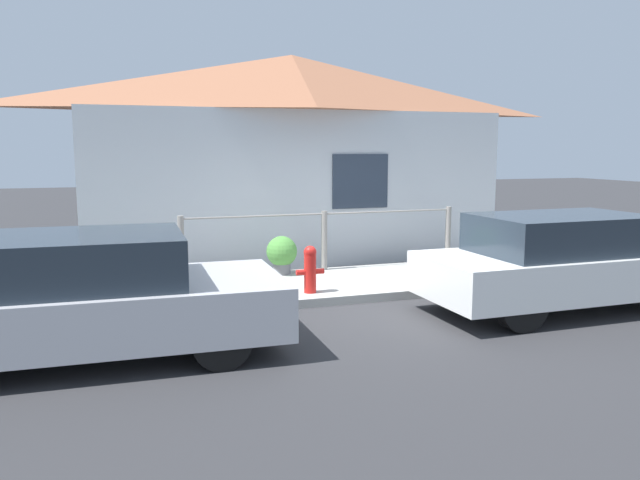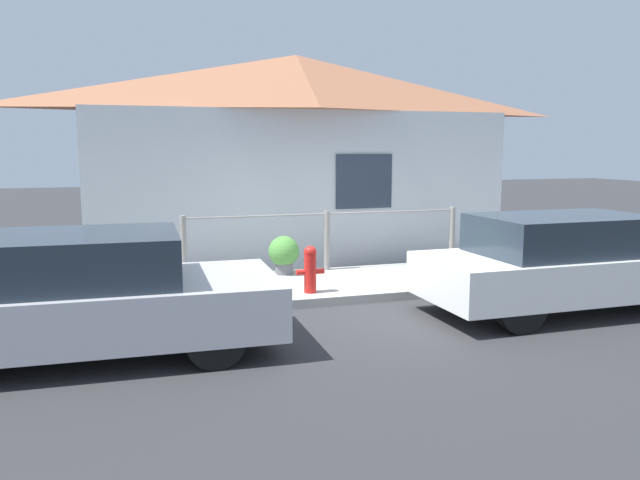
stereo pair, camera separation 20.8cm
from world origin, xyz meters
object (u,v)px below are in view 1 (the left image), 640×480
fire_hydrant (310,268)px  car_left (86,296)px  potted_plant_corner (473,254)px  car_right (566,262)px  potted_plant_near_hydrant (282,253)px  potted_plant_by_fence (75,268)px

fire_hydrant → car_left: bearing=-152.2°
potted_plant_corner → fire_hydrant: bearing=-165.9°
car_right → potted_plant_corner: bearing=87.9°
fire_hydrant → potted_plant_corner: (3.22, 0.81, -0.10)m
car_right → potted_plant_near_hydrant: size_ratio=6.47×
car_left → fire_hydrant: 3.36m
potted_plant_near_hydrant → potted_plant_corner: bearing=-10.7°
fire_hydrant → potted_plant_by_fence: fire_hydrant is taller
car_left → fire_hydrant: car_left is taller
potted_plant_near_hydrant → potted_plant_by_fence: 3.18m
car_left → potted_plant_near_hydrant: bearing=47.1°
car_right → potted_plant_by_fence: bearing=156.6°
car_left → potted_plant_near_hydrant: size_ratio=6.43×
car_right → potted_plant_near_hydrant: 4.37m
fire_hydrant → potted_plant_by_fence: (-3.19, 1.13, 0.00)m
car_right → fire_hydrant: size_ratio=5.99×
car_right → potted_plant_near_hydrant: (-3.18, 2.99, -0.19)m
car_left → potted_plant_by_fence: (-0.22, 2.69, -0.17)m
car_left → car_right: (6.13, -0.00, 0.01)m
potted_plant_by_fence → potted_plant_near_hydrant: bearing=5.3°
fire_hydrant → potted_plant_near_hydrant: fire_hydrant is taller
potted_plant_corner → car_left: bearing=-159.0°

